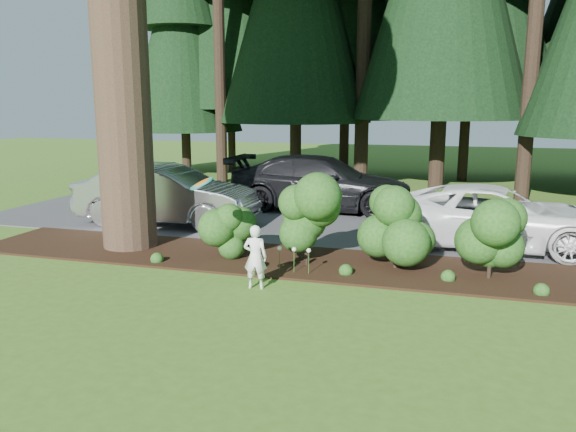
% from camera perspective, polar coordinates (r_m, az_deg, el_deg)
% --- Properties ---
extents(ground, '(80.00, 80.00, 0.00)m').
position_cam_1_polar(ground, '(8.98, -1.73, -10.49)').
color(ground, '#3B5E1A').
rests_on(ground, ground).
extents(mulch_bed, '(16.00, 2.50, 0.05)m').
position_cam_1_polar(mulch_bed, '(11.94, 3.11, -4.81)').
color(mulch_bed, black).
rests_on(mulch_bed, ground).
extents(driveway, '(22.00, 6.00, 0.03)m').
position_cam_1_polar(driveway, '(15.99, 6.61, -0.78)').
color(driveway, '#38383A').
rests_on(driveway, ground).
extents(shrub_row, '(6.53, 1.60, 1.61)m').
position_cam_1_polar(shrub_row, '(11.50, 6.76, -1.48)').
color(shrub_row, '#154214').
rests_on(shrub_row, ground).
extents(lily_cluster, '(0.69, 0.09, 0.57)m').
position_cam_1_polar(lily_cluster, '(11.10, 0.62, -3.53)').
color(lily_cluster, '#154214').
rests_on(lily_cluster, ground).
extents(car_silver_wagon, '(5.10, 1.96, 1.66)m').
position_cam_1_polar(car_silver_wagon, '(15.97, -12.22, 2.10)').
color(car_silver_wagon, '#A7A7AC').
rests_on(car_silver_wagon, driveway).
extents(car_white_suv, '(5.34, 2.75, 1.44)m').
position_cam_1_polar(car_white_suv, '(13.98, 20.33, -0.08)').
color(car_white_suv, white).
rests_on(car_white_suv, driveway).
extents(car_dark_suv, '(5.90, 2.40, 1.71)m').
position_cam_1_polar(car_dark_suv, '(17.88, 3.39, 3.38)').
color(car_dark_suv, black).
rests_on(car_dark_suv, driveway).
extents(child, '(0.46, 0.33, 1.19)m').
position_cam_1_polar(child, '(10.28, -3.34, -4.17)').
color(child, white).
rests_on(child, ground).
extents(frisbee, '(0.47, 0.46, 0.29)m').
position_cam_1_polar(frisbee, '(10.33, -8.76, 3.31)').
color(frisbee, teal).
rests_on(frisbee, ground).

